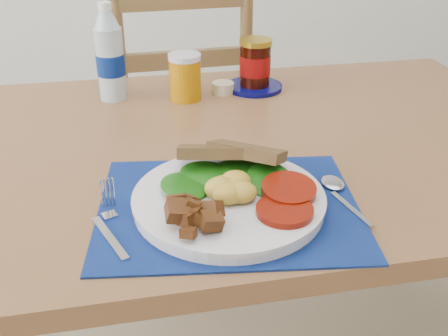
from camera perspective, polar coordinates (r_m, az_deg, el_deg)
name	(u,v)px	position (r m, az deg, el deg)	size (l,w,h in m)	color
table	(244,172)	(1.15, 2.14, -0.46)	(1.40, 0.90, 0.75)	brown
chair_far	(180,94)	(1.79, -4.80, 7.99)	(0.46, 0.44, 1.20)	brown
placemat	(229,207)	(0.88, 0.51, -4.22)	(0.43, 0.34, 0.00)	black
breakfast_plate	(226,196)	(0.86, 0.17, -3.08)	(0.32, 0.32, 0.08)	silver
fork	(110,223)	(0.85, -12.35, -5.88)	(0.06, 0.18, 0.00)	#B2B5BA
spoon	(338,192)	(0.93, 12.34, -2.52)	(0.04, 0.16, 0.00)	#B2B5BA
water_bottle	(110,58)	(1.33, -12.30, 11.63)	(0.07, 0.07, 0.24)	#ADBFCC
juice_glass	(185,78)	(1.31, -4.24, 9.71)	(0.08, 0.08, 0.11)	#B47204
ramekin	(223,88)	(1.36, -0.12, 8.72)	(0.06, 0.06, 0.03)	beige
jam_on_saucer	(255,67)	(1.38, 3.39, 10.88)	(0.15, 0.15, 0.13)	#050751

